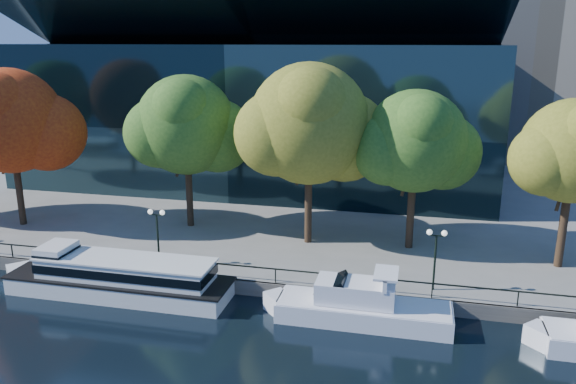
% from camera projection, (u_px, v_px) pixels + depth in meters
% --- Properties ---
extents(ground, '(160.00, 160.00, 0.00)m').
position_uv_depth(ground, '(186.00, 311.00, 35.28)').
color(ground, black).
rests_on(ground, ground).
extents(promenade, '(90.00, 67.08, 1.00)m').
position_uv_depth(promenade, '(302.00, 173.00, 69.32)').
color(promenade, slate).
rests_on(promenade, ground).
extents(railing, '(88.20, 0.08, 0.99)m').
position_uv_depth(railing, '(204.00, 263.00, 37.82)').
color(railing, black).
rests_on(railing, promenade).
extents(convention_building, '(50.00, 24.57, 21.43)m').
position_uv_depth(convention_building, '(260.00, 112.00, 63.77)').
color(convention_building, black).
rests_on(convention_building, ground).
extents(tour_boat, '(16.60, 3.70, 3.15)m').
position_uv_depth(tour_boat, '(113.00, 275.00, 37.26)').
color(tour_boat, silver).
rests_on(tour_boat, ground).
extents(cruiser_near, '(11.54, 2.97, 3.34)m').
position_uv_depth(cruiser_near, '(356.00, 305.00, 33.75)').
color(cruiser_near, white).
rests_on(cruiser_near, ground).
extents(tree_1, '(10.83, 8.88, 13.31)m').
position_uv_depth(tree_1, '(12.00, 123.00, 46.24)').
color(tree_1, black).
rests_on(tree_1, promenade).
extents(tree_2, '(10.24, 8.40, 12.78)m').
position_uv_depth(tree_2, '(188.00, 127.00, 45.98)').
color(tree_2, black).
rests_on(tree_2, promenade).
extents(tree_3, '(11.43, 9.37, 13.95)m').
position_uv_depth(tree_3, '(311.00, 127.00, 41.87)').
color(tree_3, black).
rests_on(tree_3, promenade).
extents(tree_4, '(9.47, 7.77, 12.06)m').
position_uv_depth(tree_4, '(417.00, 144.00, 41.02)').
color(tree_4, black).
rests_on(tree_4, promenade).
extents(tree_5, '(8.81, 7.22, 11.80)m').
position_uv_depth(tree_5, '(576.00, 154.00, 37.43)').
color(tree_5, black).
rests_on(tree_5, promenade).
extents(lamp_1, '(1.26, 0.36, 4.03)m').
position_uv_depth(lamp_1, '(157.00, 224.00, 39.30)').
color(lamp_1, black).
rests_on(lamp_1, promenade).
extents(lamp_2, '(1.26, 0.36, 4.03)m').
position_uv_depth(lamp_2, '(436.00, 246.00, 35.17)').
color(lamp_2, black).
rests_on(lamp_2, promenade).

